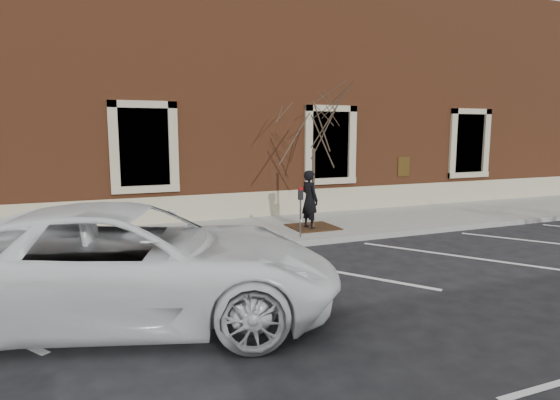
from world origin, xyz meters
name	(u,v)px	position (x,y,z in m)	size (l,w,h in m)	color
ground	(289,247)	(0.00, 0.00, 0.00)	(120.00, 120.00, 0.00)	#28282B
sidewalk_near	(265,230)	(0.00, 1.75, 0.07)	(40.00, 3.50, 0.15)	#B7B6AC
curb_near	(290,245)	(0.00, -0.05, 0.07)	(40.00, 0.12, 0.15)	#9E9E99
parking_stripes	(332,271)	(0.00, -2.20, 0.00)	(28.00, 4.40, 0.01)	silver
building_civic	(210,102)	(0.00, 7.74, 4.00)	(40.00, 8.62, 8.00)	brown
man	(310,200)	(1.12, 1.17, 0.97)	(0.60, 0.39, 1.64)	black
parking_meter	(301,203)	(0.44, 0.30, 1.04)	(0.12, 0.09, 1.28)	#595B60
tree_grate	(313,227)	(1.28, 1.28, 0.17)	(1.26, 1.26, 0.03)	#472C16
sapling	(314,126)	(1.28, 1.28, 2.98)	(2.43, 2.43, 4.05)	#4E3F2F
white_truck	(130,263)	(-4.01, -3.21, 0.88)	(2.91, 6.32, 1.76)	white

